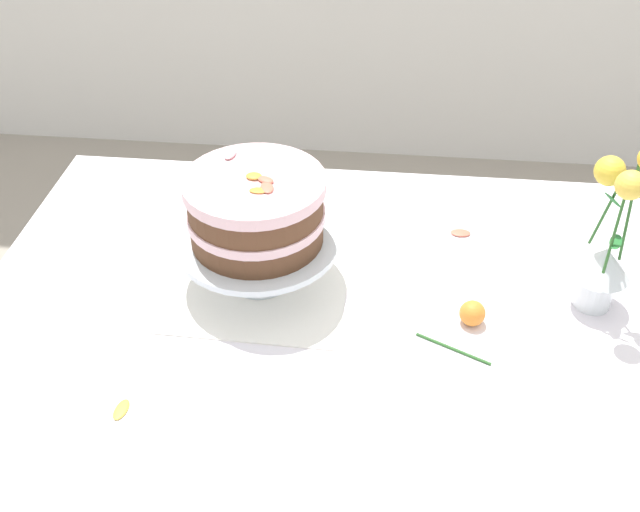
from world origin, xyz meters
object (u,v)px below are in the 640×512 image
at_px(layer_cake, 256,209).
at_px(flower_vase, 607,246).
at_px(dining_table, 360,372).
at_px(fallen_rose, 472,314).
at_px(cake_stand, 258,246).

relative_size(layer_cake, flower_vase, 0.75).
bearing_deg(flower_vase, dining_table, -163.06).
distance_m(dining_table, flower_vase, 0.47).
bearing_deg(dining_table, fallen_rose, 14.35).
bearing_deg(flower_vase, fallen_rose, -160.91).
bearing_deg(cake_stand, fallen_rose, -11.06).
height_order(dining_table, layer_cake, layer_cake).
bearing_deg(dining_table, flower_vase, 16.94).
distance_m(dining_table, layer_cake, 0.34).
relative_size(layer_cake, fallen_rose, 1.98).
height_order(flower_vase, fallen_rose, flower_vase).
height_order(dining_table, cake_stand, cake_stand).
relative_size(cake_stand, layer_cake, 1.20).
distance_m(layer_cake, flower_vase, 0.59).
height_order(cake_stand, fallen_rose, cake_stand).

